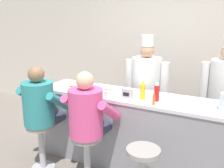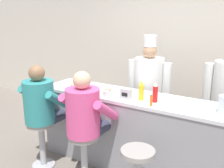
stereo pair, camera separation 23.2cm
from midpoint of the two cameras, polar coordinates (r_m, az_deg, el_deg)
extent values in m
cube|color=beige|center=(4.74, 10.98, 6.97)|extent=(10.00, 0.06, 2.70)
cube|color=gray|center=(3.52, 2.58, -10.54)|extent=(2.54, 0.58, 0.96)
cube|color=silver|center=(3.34, 2.69, -2.82)|extent=(2.59, 0.61, 0.04)
cylinder|color=red|center=(3.12, 7.62, -2.01)|extent=(0.06, 0.06, 0.19)
cone|color=white|center=(3.09, 7.70, 0.13)|extent=(0.05, 0.05, 0.05)
cylinder|color=yellow|center=(3.16, 4.60, -1.73)|extent=(0.06, 0.06, 0.19)
cone|color=yellow|center=(3.13, 4.65, 0.34)|extent=(0.05, 0.05, 0.05)
cylinder|color=orange|center=(2.99, 6.89, -3.47)|extent=(0.03, 0.03, 0.12)
cylinder|color=#287F2D|center=(2.97, 6.93, -2.29)|extent=(0.02, 0.02, 0.01)
cylinder|color=white|center=(3.74, -10.45, -0.61)|extent=(0.24, 0.24, 0.02)
ellipsoid|color=#E0BC60|center=(3.73, -10.47, -0.27)|extent=(0.11, 0.08, 0.03)
cylinder|color=white|center=(3.36, -6.31, -1.94)|extent=(0.16, 0.16, 0.05)
cylinder|color=white|center=(3.24, -3.11, -2.28)|extent=(0.08, 0.08, 0.08)
torus|color=white|center=(3.21, -2.34, -2.33)|extent=(0.06, 0.01, 0.06)
cylinder|color=beige|center=(3.39, -2.85, -1.51)|extent=(0.08, 0.08, 0.08)
torus|color=beige|center=(3.36, -2.03, -1.58)|extent=(0.06, 0.02, 0.06)
cube|color=silver|center=(3.19, 1.27, -2.09)|extent=(0.13, 0.07, 0.12)
cube|color=black|center=(3.16, 0.97, -2.27)|extent=(0.08, 0.01, 0.04)
cylinder|color=#B2B5BA|center=(3.82, -16.48, -17.01)|extent=(0.31, 0.31, 0.02)
cylinder|color=#B2B5BA|center=(3.67, -16.85, -12.89)|extent=(0.08, 0.08, 0.60)
cylinder|color=gray|center=(3.54, -17.22, -8.66)|extent=(0.36, 0.36, 0.05)
cylinder|color=#33384C|center=(3.72, -16.26, -6.77)|extent=(0.15, 0.39, 0.15)
cylinder|color=#33384C|center=(3.59, -13.99, -7.38)|extent=(0.15, 0.39, 0.15)
cylinder|color=teal|center=(3.43, -17.61, -4.08)|extent=(0.39, 0.39, 0.55)
cylinder|color=teal|center=(3.67, -19.17, -2.54)|extent=(0.10, 0.42, 0.33)
cylinder|color=teal|center=(3.34, -13.33, -3.80)|extent=(0.10, 0.42, 0.33)
sphere|color=#8C6647|center=(3.33, -18.12, 2.02)|extent=(0.20, 0.20, 0.20)
cylinder|color=#B2B5BA|center=(3.27, -7.55, -16.04)|extent=(0.08, 0.08, 0.60)
cylinder|color=gray|center=(3.12, -7.74, -11.41)|extent=(0.36, 0.36, 0.05)
cylinder|color=#33384C|center=(3.30, -7.22, -9.10)|extent=(0.15, 0.39, 0.15)
cylinder|color=#33384C|center=(3.20, -4.30, -9.81)|extent=(0.15, 0.39, 0.15)
cylinder|color=#E54C8C|center=(3.00, -7.94, -6.26)|extent=(0.39, 0.39, 0.55)
cylinder|color=#E54C8C|center=(3.21, -10.43, -4.38)|extent=(0.10, 0.42, 0.34)
cylinder|color=#E54C8C|center=(2.95, -2.80, -5.92)|extent=(0.10, 0.42, 0.34)
sphere|color=#DBB28E|center=(2.89, -8.22, 0.71)|extent=(0.20, 0.20, 0.20)
cylinder|color=gray|center=(2.82, 4.44, -14.41)|extent=(0.36, 0.36, 0.05)
cube|color=#232328|center=(4.10, 5.55, -8.01)|extent=(0.33, 0.18, 0.79)
cube|color=white|center=(4.00, 5.34, -6.19)|extent=(0.30, 0.02, 0.47)
cylinder|color=white|center=(3.88, 5.81, 1.40)|extent=(0.43, 0.43, 0.59)
sphere|color=tan|center=(3.81, 5.97, 7.22)|extent=(0.20, 0.20, 0.20)
cylinder|color=white|center=(3.79, 6.03, 9.36)|extent=(0.18, 0.18, 0.16)
cylinder|color=white|center=(3.99, 2.15, 1.79)|extent=(0.12, 0.12, 0.50)
cylinder|color=white|center=(3.80, 9.65, 0.89)|extent=(0.12, 0.12, 0.50)
cube|color=#232328|center=(4.07, 20.97, -9.12)|extent=(0.33, 0.18, 0.80)
cube|color=white|center=(3.97, 21.10, -7.28)|extent=(0.30, 0.02, 0.48)
cylinder|color=white|center=(3.88, 17.89, 0.88)|extent=(0.12, 0.12, 0.51)
camera|label=1|loc=(0.12, -91.95, -0.53)|focal=42.00mm
camera|label=2|loc=(0.12, 88.05, 0.53)|focal=42.00mm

